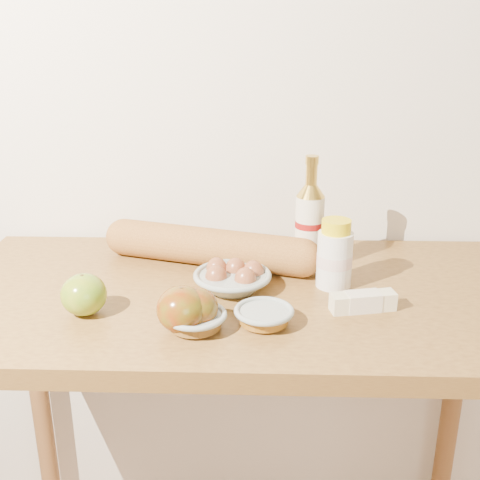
{
  "coord_description": "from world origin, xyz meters",
  "views": [
    {
      "loc": [
        0.04,
        0.08,
        1.42
      ],
      "look_at": [
        0.0,
        1.15,
        1.02
      ],
      "focal_mm": 45.0,
      "sensor_mm": 36.0,
      "label": 1
    }
  ],
  "objects_px": {
    "cream_bottle": "(335,256)",
    "baguette": "(209,247)",
    "bourbon_bottle": "(309,225)",
    "egg_bowl": "(233,278)",
    "table": "(240,344)"
  },
  "relations": [
    {
      "from": "bourbon_bottle",
      "to": "baguette",
      "type": "distance_m",
      "value": 0.23
    },
    {
      "from": "cream_bottle",
      "to": "baguette",
      "type": "xyz_separation_m",
      "value": [
        -0.26,
        0.1,
        -0.02
      ]
    },
    {
      "from": "bourbon_bottle",
      "to": "baguette",
      "type": "xyz_separation_m",
      "value": [
        -0.22,
        0.02,
        -0.06
      ]
    },
    {
      "from": "cream_bottle",
      "to": "egg_bowl",
      "type": "bearing_deg",
      "value": -172.5
    },
    {
      "from": "table",
      "to": "baguette",
      "type": "distance_m",
      "value": 0.23
    },
    {
      "from": "bourbon_bottle",
      "to": "cream_bottle",
      "type": "distance_m",
      "value": 0.1
    },
    {
      "from": "bourbon_bottle",
      "to": "cream_bottle",
      "type": "bearing_deg",
      "value": -61.75
    },
    {
      "from": "cream_bottle",
      "to": "bourbon_bottle",
      "type": "bearing_deg",
      "value": 119.44
    },
    {
      "from": "baguette",
      "to": "cream_bottle",
      "type": "bearing_deg",
      "value": -5.65
    },
    {
      "from": "cream_bottle",
      "to": "egg_bowl",
      "type": "relative_size",
      "value": 0.77
    },
    {
      "from": "bourbon_bottle",
      "to": "baguette",
      "type": "relative_size",
      "value": 0.5
    },
    {
      "from": "table",
      "to": "egg_bowl",
      "type": "distance_m",
      "value": 0.15
    },
    {
      "from": "bourbon_bottle",
      "to": "egg_bowl",
      "type": "relative_size",
      "value": 1.36
    },
    {
      "from": "table",
      "to": "cream_bottle",
      "type": "distance_m",
      "value": 0.27
    },
    {
      "from": "table",
      "to": "baguette",
      "type": "height_order",
      "value": "baguette"
    }
  ]
}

